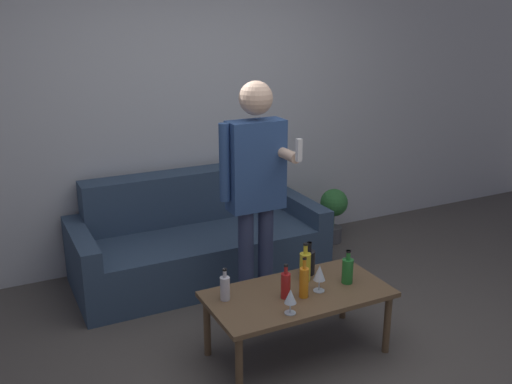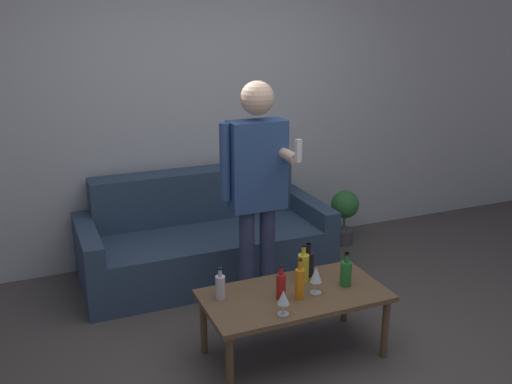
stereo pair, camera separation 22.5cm
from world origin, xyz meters
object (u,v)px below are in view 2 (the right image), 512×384
object	(u,v)px
coffee_table	(294,300)
couch	(204,240)
bottle_orange	(300,283)
person_standing_front	(257,182)

from	to	relation	value
coffee_table	couch	bearing A→B (deg)	96.23
couch	coffee_table	world-z (taller)	couch
coffee_table	bottle_orange	world-z (taller)	bottle_orange
coffee_table	bottle_orange	size ratio (longest dim) A/B	4.36
couch	coffee_table	xyz separation A→B (m)	(0.15, -1.35, 0.10)
person_standing_front	couch	bearing A→B (deg)	99.06
bottle_orange	coffee_table	bearing A→B (deg)	87.86
bottle_orange	person_standing_front	size ratio (longest dim) A/B	0.16
couch	coffee_table	distance (m)	1.36
couch	bottle_orange	distance (m)	1.44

